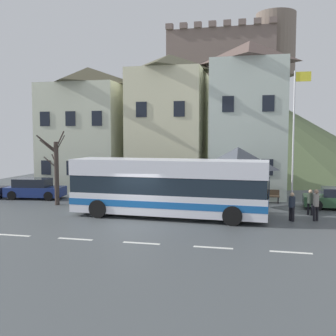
% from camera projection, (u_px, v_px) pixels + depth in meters
% --- Properties ---
extents(ground_plane, '(40.00, 60.00, 0.07)m').
position_uv_depth(ground_plane, '(130.00, 226.00, 19.59)').
color(ground_plane, '#484D50').
extents(townhouse_00, '(6.39, 6.62, 10.18)m').
position_uv_depth(townhouse_00, '(89.00, 129.00, 32.76)').
color(townhouse_00, beige).
rests_on(townhouse_00, ground_plane).
extents(townhouse_01, '(5.58, 6.21, 10.88)m').
position_uv_depth(townhouse_01, '(169.00, 124.00, 31.02)').
color(townhouse_01, beige).
rests_on(townhouse_01, ground_plane).
extents(townhouse_02, '(5.38, 5.62, 11.52)m').
position_uv_depth(townhouse_02, '(248.00, 119.00, 29.37)').
color(townhouse_02, silver).
rests_on(townhouse_02, ground_plane).
extents(hilltop_castle, '(43.45, 43.45, 19.37)m').
position_uv_depth(hilltop_castle, '(224.00, 119.00, 53.17)').
color(hilltop_castle, '#5B6C45').
rests_on(hilltop_castle, ground_plane).
extents(transit_bus, '(10.90, 3.04, 3.20)m').
position_uv_depth(transit_bus, '(168.00, 188.00, 21.54)').
color(transit_bus, white).
rests_on(transit_bus, ground_plane).
extents(bus_shelter, '(3.60, 3.60, 3.80)m').
position_uv_depth(bus_shelter, '(238.00, 159.00, 24.25)').
color(bus_shelter, '#473D33').
rests_on(bus_shelter, ground_plane).
extents(parked_car_00, '(4.36, 2.40, 1.24)m').
position_uv_depth(parked_car_00, '(105.00, 191.00, 27.44)').
color(parked_car_00, navy).
rests_on(parked_car_00, ground_plane).
extents(parked_car_01, '(4.21, 2.20, 1.45)m').
position_uv_depth(parked_car_01, '(35.00, 189.00, 28.09)').
color(parked_car_01, navy).
rests_on(parked_car_01, ground_plane).
extents(pedestrian_00, '(0.35, 0.38, 1.44)m').
position_uv_depth(pedestrian_00, '(255.00, 200.00, 22.84)').
color(pedestrian_00, '#2D2D38').
rests_on(pedestrian_00, ground_plane).
extents(pedestrian_01, '(0.34, 0.34, 1.45)m').
position_uv_depth(pedestrian_01, '(310.00, 200.00, 22.17)').
color(pedestrian_01, black).
rests_on(pedestrian_01, ground_plane).
extents(pedestrian_02, '(0.34, 0.34, 1.52)m').
position_uv_depth(pedestrian_02, '(292.00, 205.00, 20.58)').
color(pedestrian_02, black).
rests_on(pedestrian_02, ground_plane).
extents(pedestrian_03, '(0.30, 0.30, 1.68)m').
position_uv_depth(pedestrian_03, '(316.00, 203.00, 20.60)').
color(pedestrian_03, black).
rests_on(pedestrian_03, ground_plane).
extents(public_bench, '(1.55, 0.48, 0.87)m').
position_uv_depth(public_bench, '(268.00, 196.00, 26.37)').
color(public_bench, '#473828').
rests_on(public_bench, ground_plane).
extents(flagpole, '(0.95, 0.10, 8.27)m').
position_uv_depth(flagpole, '(295.00, 132.00, 22.99)').
color(flagpole, silver).
rests_on(flagpole, ground_plane).
extents(bare_tree_00, '(2.12, 1.00, 4.80)m').
position_uv_depth(bare_tree_00, '(56.00, 170.00, 25.31)').
color(bare_tree_00, '#382D28').
rests_on(bare_tree_00, ground_plane).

